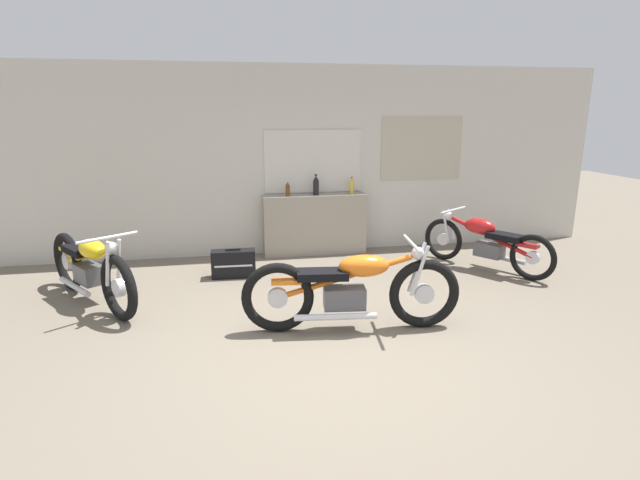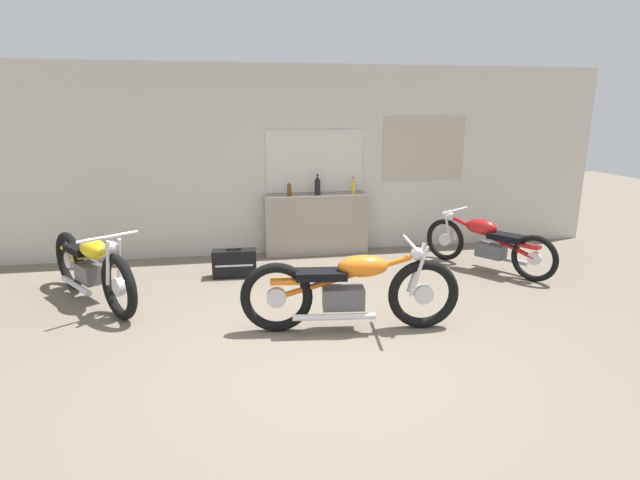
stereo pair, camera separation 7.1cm
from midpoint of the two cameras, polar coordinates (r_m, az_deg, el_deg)
The scene contains 10 objects.
ground_plane at distance 4.59m, azimuth 2.14°, elevation -13.35°, with size 24.00×24.00×0.00m, color #706656.
wall_back at distance 7.58m, azimuth -3.27°, elevation 8.96°, with size 10.00×0.07×2.80m.
sill_counter at distance 7.61m, azimuth -0.14°, elevation 1.80°, with size 1.57×0.28×0.91m.
bottle_leftmost at distance 7.41m, azimuth -3.26°, elevation 5.82°, with size 0.06×0.06×0.23m.
bottle_left_center at distance 7.48m, azimuth -0.01°, elevation 6.22°, with size 0.09×0.09×0.31m.
bottle_center at distance 7.63m, azimuth 4.11°, elevation 6.16°, with size 0.06×0.06×0.26m.
motorcycle_red at distance 7.22m, azimuth 18.84°, elevation -0.25°, with size 1.14×1.65×0.78m.
motorcycle_yellow at distance 6.23m, azimuth -24.37°, elevation -2.84°, with size 1.29×1.74×0.89m.
motorcycle_orange at distance 4.98m, azimuth 3.92°, elevation -5.65°, with size 2.19×0.64×0.90m.
hard_case_black at distance 6.70m, azimuth -9.45°, elevation -2.64°, with size 0.58×0.24×0.39m.
Camera 2 is at (-0.84, -3.96, 2.16)m, focal length 28.00 mm.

